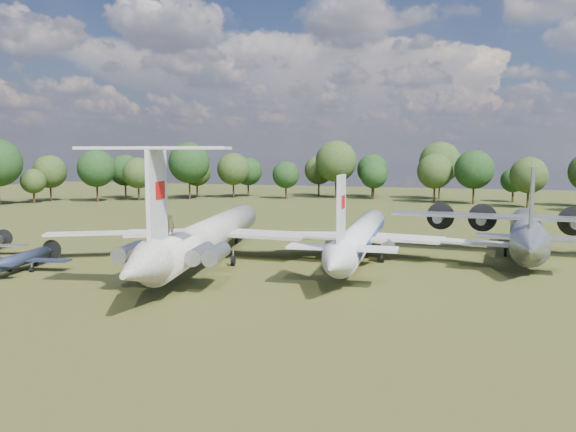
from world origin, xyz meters
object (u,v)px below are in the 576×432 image
(an12_transport, at_px, (526,237))
(small_prop_west, at_px, (22,262))
(tu104_jet, at_px, (360,241))
(il62_airliner, at_px, (211,240))
(person_on_il62, at_px, (170,225))

(an12_transport, xyz_separation_m, small_prop_west, (-49.09, -25.63, -1.35))
(an12_transport, distance_m, small_prop_west, 55.39)
(tu104_jet, relative_size, an12_transport, 1.22)
(il62_airliner, xyz_separation_m, an12_transport, (33.19, 14.79, -0.12))
(person_on_il62, bearing_deg, small_prop_west, -31.18)
(il62_airliner, distance_m, small_prop_west, 19.29)
(tu104_jet, xyz_separation_m, small_prop_west, (-31.23, -17.22, -1.18))
(il62_airliner, bearing_deg, an12_transport, 12.33)
(tu104_jet, bearing_deg, an12_transport, 20.55)
(il62_airliner, distance_m, tu104_jet, 16.61)
(tu104_jet, relative_size, person_on_il62, 22.91)
(tu104_jet, bearing_deg, person_on_il62, -127.26)
(an12_transport, xyz_separation_m, person_on_il62, (-30.44, -28.09, 3.48))
(an12_transport, relative_size, person_on_il62, 18.82)
(an12_transport, height_order, small_prop_west, an12_transport)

